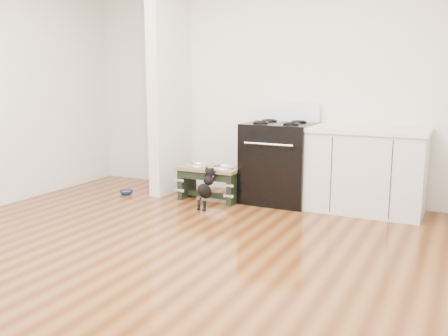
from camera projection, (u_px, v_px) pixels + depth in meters
ground at (157, 258)px, 4.05m from camera, size 5.00×5.00×0.00m
room_shell at (151, 53)px, 3.75m from camera, size 5.00×5.00×5.00m
partition_wall at (170, 84)px, 6.16m from camera, size 0.15×0.80×2.70m
oven_range at (279, 161)px, 5.75m from camera, size 0.76×0.69×1.14m
cabinet_run at (366, 170)px, 5.34m from camera, size 1.24×0.64×0.91m
dog_feeder at (210, 176)px, 5.85m from camera, size 0.73×0.39×0.42m
puppy at (206, 187)px, 5.50m from camera, size 0.13×0.38×0.45m
floor_bowl at (126, 193)px, 6.17m from camera, size 0.21×0.21×0.05m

